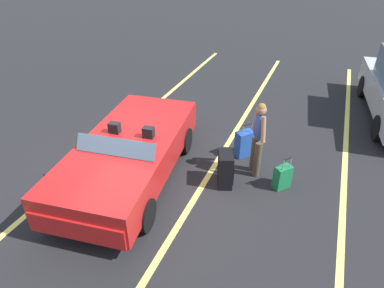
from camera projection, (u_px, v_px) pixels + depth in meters
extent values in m
plane|color=black|center=(132.00, 177.00, 7.15)|extent=(80.00, 80.00, 0.00)
cube|color=#EAE066|center=(86.00, 165.00, 7.55)|extent=(18.00, 0.12, 0.01)
cube|color=#EAE066|center=(197.00, 195.00, 6.67)|extent=(18.00, 0.12, 0.01)
cube|color=#EAE066|center=(342.00, 234.00, 5.80)|extent=(18.00, 0.12, 0.01)
cube|color=red|center=(129.00, 153.00, 6.82)|extent=(4.30, 2.30, 0.64)
cube|color=red|center=(96.00, 204.00, 5.71)|extent=(1.53, 1.83, 0.38)
cube|color=slate|center=(115.00, 147.00, 6.15)|extent=(0.39, 1.56, 0.31)
cube|color=black|center=(148.00, 132.00, 6.68)|extent=(0.19, 0.24, 0.22)
cube|color=black|center=(114.00, 128.00, 6.84)|extent=(0.19, 0.24, 0.22)
cylinder|color=black|center=(145.00, 215.00, 5.78)|extent=(0.62, 0.30, 0.60)
cylinder|color=black|center=(62.00, 199.00, 6.13)|extent=(0.62, 0.30, 0.60)
cylinder|color=black|center=(185.00, 140.00, 7.86)|extent=(0.62, 0.30, 0.60)
cylinder|color=black|center=(121.00, 132.00, 8.21)|extent=(0.62, 0.30, 0.60)
cube|color=black|center=(225.00, 169.00, 6.78)|extent=(0.55, 0.44, 0.74)
cube|color=black|center=(232.00, 171.00, 6.81)|extent=(0.36, 0.16, 0.41)
sphere|color=black|center=(219.00, 178.00, 7.11)|extent=(0.04, 0.04, 0.04)
sphere|color=black|center=(220.00, 188.00, 6.83)|extent=(0.04, 0.04, 0.04)
cube|color=#1E479E|center=(244.00, 144.00, 7.72)|extent=(0.46, 0.44, 0.62)
cube|color=navy|center=(241.00, 143.00, 7.84)|extent=(0.26, 0.22, 0.34)
cylinder|color=gray|center=(244.00, 130.00, 7.40)|extent=(0.03, 0.03, 0.22)
cylinder|color=gray|center=(252.00, 128.00, 7.49)|extent=(0.03, 0.03, 0.22)
cylinder|color=black|center=(248.00, 124.00, 7.38)|extent=(0.19, 0.16, 0.03)
sphere|color=black|center=(241.00, 158.00, 7.75)|extent=(0.04, 0.04, 0.04)
sphere|color=black|center=(250.00, 154.00, 7.86)|extent=(0.04, 0.04, 0.04)
cube|color=#19723F|center=(282.00, 177.00, 6.75)|extent=(0.39, 0.37, 0.50)
cylinder|color=gray|center=(283.00, 165.00, 6.48)|extent=(0.03, 0.03, 0.23)
cylinder|color=gray|center=(291.00, 162.00, 6.55)|extent=(0.03, 0.03, 0.23)
cylinder|color=black|center=(288.00, 159.00, 6.46)|extent=(0.16, 0.14, 0.03)
sphere|color=black|center=(279.00, 190.00, 6.77)|extent=(0.04, 0.04, 0.04)
sphere|color=black|center=(288.00, 186.00, 6.87)|extent=(0.04, 0.04, 0.04)
cylinder|color=#4C3F2D|center=(257.00, 160.00, 7.00)|extent=(0.21, 0.21, 0.82)
cylinder|color=#4C3F2D|center=(254.00, 154.00, 7.16)|extent=(0.21, 0.21, 0.82)
ellipsoid|color=#334C8C|center=(259.00, 128.00, 6.70)|extent=(0.39, 0.36, 0.60)
sphere|color=#A37556|center=(261.00, 110.00, 6.49)|extent=(0.21, 0.21, 0.21)
sphere|color=olive|center=(262.00, 108.00, 6.47)|extent=(0.18, 0.18, 0.18)
cylinder|color=#A37556|center=(263.00, 130.00, 6.50)|extent=(0.21, 0.18, 0.53)
cylinder|color=#A37556|center=(256.00, 120.00, 6.84)|extent=(0.21, 0.18, 0.53)
cylinder|color=black|center=(364.00, 87.00, 10.57)|extent=(0.66, 0.29, 0.64)
cylinder|color=black|center=(379.00, 128.00, 8.30)|extent=(0.66, 0.29, 0.64)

